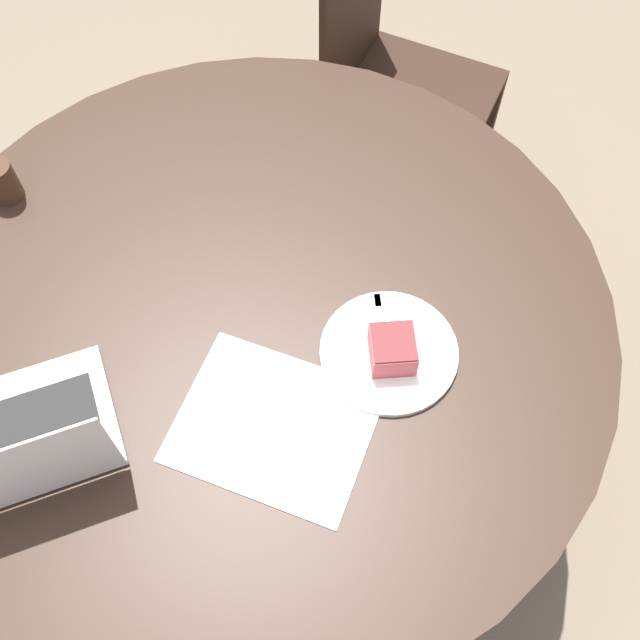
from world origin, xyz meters
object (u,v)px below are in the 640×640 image
at_px(chair, 392,82).
at_px(plate, 389,352).
at_px(coffee_glass, 2,181).
at_px(laptop, 26,440).

distance_m(chair, plate, 1.02).
relative_size(plate, coffee_glass, 2.87).
height_order(chair, laptop, laptop).
distance_m(chair, laptop, 1.39).
bearing_deg(coffee_glass, plate, 152.39).
xyz_separation_m(chair, coffee_glass, (0.88, 0.58, 0.30)).
relative_size(chair, laptop, 2.57).
relative_size(plate, laptop, 0.71).
height_order(plate, coffee_glass, coffee_glass).
relative_size(coffee_glass, laptop, 0.25).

